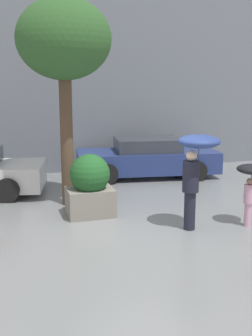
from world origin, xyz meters
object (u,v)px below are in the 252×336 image
(person_adult, at_px, (196,159))
(parked_car_near, at_px, (147,158))
(planter_box, at_px, (90,186))
(street_tree, at_px, (64,42))
(person_child, at_px, (251,178))

(person_adult, relative_size, parked_car_near, 0.43)
(planter_box, bearing_deg, street_tree, 108.30)
(person_child, bearing_deg, person_adult, 136.10)
(parked_car_near, bearing_deg, person_child, -166.29)
(person_child, relative_size, street_tree, 0.27)
(planter_box, distance_m, person_adult, 2.58)
(planter_box, relative_size, parked_car_near, 0.31)
(person_child, height_order, street_tree, street_tree)
(planter_box, relative_size, person_child, 1.08)
(person_adult, distance_m, parked_car_near, 5.15)
(person_child, distance_m, street_tree, 5.32)
(person_child, xyz_separation_m, parked_car_near, (-0.55, 5.14, -0.46))
(person_adult, distance_m, person_child, 1.34)
(person_adult, xyz_separation_m, street_tree, (-2.26, 2.60, 2.48))
(person_child, bearing_deg, parked_car_near, 57.62)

